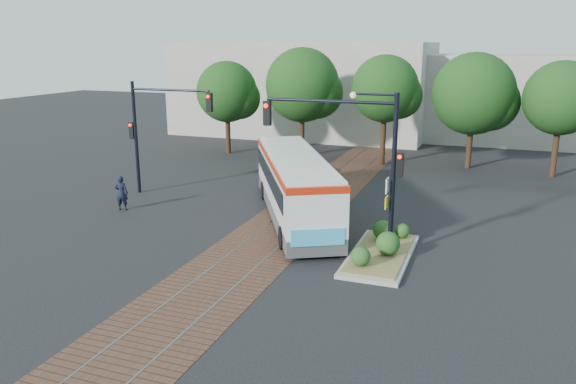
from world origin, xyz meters
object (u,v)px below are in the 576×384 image
traffic_island (382,248)px  signal_pole_main (361,147)px  signal_pole_left (153,123)px  parked_car (294,164)px  city_bus (295,183)px  officer (122,193)px

traffic_island → signal_pole_main: 3.95m
signal_pole_left → signal_pole_main: bearing=-21.4°
signal_pole_left → parked_car: 9.57m
city_bus → officer: city_bus is taller
city_bus → signal_pole_left: bearing=142.3°
city_bus → parked_car: size_ratio=2.63×
signal_pole_left → traffic_island: bearing=-20.4°
officer → parked_car: officer is taller
signal_pole_main → parked_car: size_ratio=1.45×
officer → parked_car: 11.67m
city_bus → signal_pole_main: size_ratio=1.82×
traffic_island → parked_car: size_ratio=1.26×
signal_pole_main → officer: bearing=172.2°
city_bus → officer: 8.55m
signal_pole_left → parked_car: size_ratio=1.45×
city_bus → parked_car: (-3.18, 8.71, -1.06)m
city_bus → signal_pole_left: 8.79m
traffic_island → officer: 13.25m
signal_pole_main → parked_car: (-7.02, 12.14, -3.56)m
signal_pole_main → signal_pole_left: (-12.23, 4.80, -0.29)m
traffic_island → parked_car: 14.60m
signal_pole_left → city_bus: bearing=-9.3°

